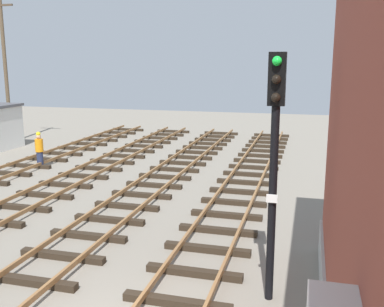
{
  "coord_description": "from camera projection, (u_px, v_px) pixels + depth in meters",
  "views": [
    {
      "loc": [
        3.17,
        -7.06,
        5.31
      ],
      "look_at": [
        -1.14,
        9.03,
        1.86
      ],
      "focal_mm": 41.4,
      "sensor_mm": 36.0,
      "label": 1
    }
  ],
  "objects": [
    {
      "name": "signal_mast",
      "position": [
        274.0,
        151.0,
        9.43
      ],
      "size": [
        0.36,
        0.4,
        5.52
      ],
      "color": "black",
      "rests_on": "ground"
    },
    {
      "name": "utility_pole_far",
      "position": [
        5.0,
        70.0,
        28.89
      ],
      "size": [
        1.8,
        0.24,
        9.26
      ],
      "color": "brown",
      "rests_on": "ground"
    },
    {
      "name": "track_worker_foreground",
      "position": [
        39.0,
        150.0,
        22.47
      ],
      "size": [
        0.4,
        0.4,
        1.87
      ],
      "color": "#262D4C",
      "rests_on": "ground"
    }
  ]
}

